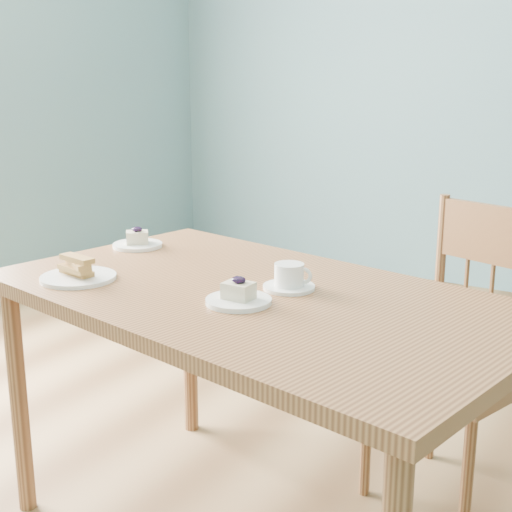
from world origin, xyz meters
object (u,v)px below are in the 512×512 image
at_px(dining_table, 256,319).
at_px(dining_chair, 462,355).
at_px(biscotti_plate, 78,272).
at_px(cheesecake_plate_near, 239,296).
at_px(coffee_cup, 290,278).
at_px(cheesecake_plate_far, 137,242).

bearing_deg(dining_table, dining_chair, 65.06).
xyz_separation_m(dining_chair, biscotti_plate, (-0.81, -0.67, 0.28)).
height_order(cheesecake_plate_near, biscotti_plate, cheesecake_plate_near).
height_order(coffee_cup, biscotti_plate, same).
bearing_deg(cheesecake_plate_near, dining_table, 98.61).
height_order(cheesecake_plate_far, coffee_cup, coffee_cup).
xyz_separation_m(cheesecake_plate_far, coffee_cup, (0.61, -0.13, 0.01)).
bearing_deg(dining_chair, dining_table, -108.16).
relative_size(dining_table, coffee_cup, 11.22).
height_order(cheesecake_plate_near, coffee_cup, same).
bearing_deg(dining_chair, coffee_cup, -107.04).
relative_size(dining_chair, cheesecake_plate_far, 5.80).
relative_size(dining_table, cheesecake_plate_near, 9.39).
bearing_deg(cheesecake_plate_near, cheesecake_plate_far, 152.57).
distance_m(dining_table, coffee_cup, 0.13).
bearing_deg(coffee_cup, dining_chair, 39.87).
height_order(dining_table, dining_chair, dining_chair).
distance_m(cheesecake_plate_near, cheesecake_plate_far, 0.63).
xyz_separation_m(dining_table, dining_chair, (0.37, 0.52, -0.19)).
distance_m(cheesecake_plate_near, coffee_cup, 0.17).
xyz_separation_m(cheesecake_plate_near, cheesecake_plate_far, (-0.56, 0.29, -0.00)).
distance_m(cheesecake_plate_far, coffee_cup, 0.62).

